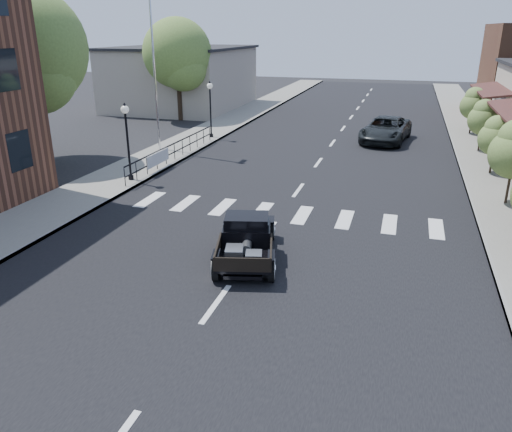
# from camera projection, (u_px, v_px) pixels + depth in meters

# --- Properties ---
(ground) EXTENTS (120.00, 120.00, 0.00)m
(ground) POSITION_uv_depth(u_px,v_px,m) (251.00, 256.00, 15.46)
(ground) COLOR black
(ground) RESTS_ON ground
(road) EXTENTS (14.00, 80.00, 0.02)m
(road) POSITION_uv_depth(u_px,v_px,m) (327.00, 150.00, 28.90)
(road) COLOR black
(road) RESTS_ON ground
(road_markings) EXTENTS (12.00, 60.00, 0.06)m
(road_markings) POSITION_uv_depth(u_px,v_px,m) (311.00, 173.00, 24.42)
(road_markings) COLOR silver
(road_markings) RESTS_ON ground
(sidewalk_left) EXTENTS (3.00, 80.00, 0.15)m
(sidewalk_left) POSITION_uv_depth(u_px,v_px,m) (192.00, 140.00, 31.16)
(sidewalk_left) COLOR gray
(sidewalk_left) RESTS_ON ground
(sidewalk_right) EXTENTS (3.00, 80.00, 0.15)m
(sidewalk_right) POSITION_uv_depth(u_px,v_px,m) (486.00, 160.00, 26.60)
(sidewalk_right) COLOR gray
(sidewalk_right) RESTS_ON ground
(low_building_left) EXTENTS (10.00, 12.00, 5.00)m
(low_building_left) POSITION_uv_depth(u_px,v_px,m) (182.00, 79.00, 43.71)
(low_building_left) COLOR #ACA191
(low_building_left) RESTS_ON ground
(railing) EXTENTS (0.08, 10.00, 1.00)m
(railing) POSITION_uv_depth(u_px,v_px,m) (174.00, 150.00, 26.16)
(railing) COLOR black
(railing) RESTS_ON sidewalk_left
(banner) EXTENTS (0.04, 2.20, 0.60)m
(banner) POSITION_uv_depth(u_px,v_px,m) (158.00, 163.00, 24.41)
(banner) COLOR silver
(banner) RESTS_ON sidewalk_left
(lamp_post_b) EXTENTS (0.36, 0.36, 3.47)m
(lamp_post_b) POSITION_uv_depth(u_px,v_px,m) (128.00, 142.00, 22.22)
(lamp_post_b) COLOR black
(lamp_post_b) RESTS_ON sidewalk_left
(lamp_post_c) EXTENTS (0.36, 0.36, 3.47)m
(lamp_post_c) POSITION_uv_depth(u_px,v_px,m) (210.00, 109.00, 31.18)
(lamp_post_c) COLOR black
(lamp_post_c) RESTS_ON sidewalk_left
(flagpole) EXTENTS (0.12, 0.12, 10.96)m
(flagpole) POSITION_uv_depth(u_px,v_px,m) (153.00, 48.00, 26.71)
(flagpole) COLOR silver
(flagpole) RESTS_ON sidewalk_left
(big_tree_near) EXTENTS (5.93, 5.93, 8.71)m
(big_tree_near) POSITION_uv_depth(u_px,v_px,m) (30.00, 77.00, 24.86)
(big_tree_near) COLOR #577532
(big_tree_near) RESTS_ON ground
(big_tree_far) EXTENTS (5.10, 5.10, 7.48)m
(big_tree_far) POSITION_uv_depth(u_px,v_px,m) (178.00, 70.00, 37.22)
(big_tree_far) COLOR #577532
(big_tree_far) RESTS_ON ground
(small_tree_c) EXTENTS (1.58, 1.58, 2.63)m
(small_tree_c) POSITION_uv_depth(u_px,v_px,m) (494.00, 146.00, 23.45)
(small_tree_c) COLOR #587134
(small_tree_c) RESTS_ON sidewalk_right
(small_tree_d) EXTENTS (1.65, 1.65, 2.75)m
(small_tree_d) POSITION_uv_depth(u_px,v_px,m) (482.00, 126.00, 27.83)
(small_tree_d) COLOR #587134
(small_tree_d) RESTS_ON sidewalk_right
(small_tree_e) EXTENTS (1.72, 1.72, 2.87)m
(small_tree_e) POSITION_uv_depth(u_px,v_px,m) (473.00, 111.00, 32.37)
(small_tree_e) COLOR #587134
(small_tree_e) RESTS_ON sidewalk_right
(hotrod_pickup) EXTENTS (2.80, 4.35, 1.39)m
(hotrod_pickup) POSITION_uv_depth(u_px,v_px,m) (246.00, 238.00, 15.04)
(hotrod_pickup) COLOR black
(hotrod_pickup) RESTS_ON ground
(second_car) EXTENTS (3.21, 5.70, 1.50)m
(second_car) POSITION_uv_depth(u_px,v_px,m) (386.00, 130.00, 30.87)
(second_car) COLOR black
(second_car) RESTS_ON ground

